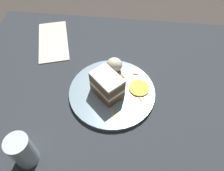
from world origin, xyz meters
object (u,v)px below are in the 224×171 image
Objects in this scene: plate at (112,92)px; drinking_glass at (23,152)px; menu_card at (53,41)px; cake_slice at (107,85)px; cream_dollop at (114,65)px; orange_garnish at (139,88)px.

plate is 0.34m from drinking_glass.
menu_card is at bearing 98.04° from drinking_glass.
cream_dollop is (0.01, 0.11, -0.02)m from cake_slice.
cream_dollop is 0.23× the size of menu_card.
drinking_glass is (-0.22, -0.26, 0.04)m from plate.
menu_card is (-0.38, 0.23, -0.02)m from orange_garnish.
orange_garnish is at bearing 12.57° from plate.
drinking_glass reaches higher than plate.
plate reaches higher than menu_card.
cake_slice is 1.69× the size of orange_garnish.
cake_slice is 1.07× the size of drinking_glass.
plate is at bearing -167.43° from orange_garnish.
drinking_glass reaches higher than menu_card.
cream_dollop is 0.13m from orange_garnish.
orange_garnish is (0.09, 0.02, 0.01)m from plate.
plate is at bearing 168.24° from cake_slice.
cake_slice is at bearing -164.03° from orange_garnish.
orange_garnish is at bearing -39.42° from cream_dollop.
cream_dollop is at bearing 91.49° from plate.
cake_slice is 0.38m from menu_card.
menu_card is at bearing -89.83° from cake_slice.
drinking_glass is at bearing -120.41° from cream_dollop.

